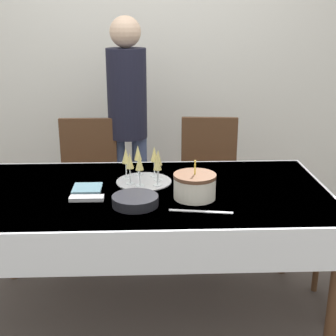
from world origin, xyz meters
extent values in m
plane|color=#564C47|center=(0.00, 0.00, 0.00)|extent=(12.00, 12.00, 0.00)
cube|color=silver|center=(0.00, 1.66, 1.35)|extent=(8.00, 0.05, 2.70)
cube|color=white|center=(0.00, 0.00, 0.74)|extent=(1.89, 0.97, 0.03)
cube|color=white|center=(0.00, 0.00, 0.65)|extent=(1.92, 1.00, 0.21)
cylinder|color=#51331E|center=(0.88, -0.42, 0.36)|extent=(0.06, 0.06, 0.73)
cylinder|color=#51331E|center=(-0.88, 0.42, 0.36)|extent=(0.06, 0.06, 0.73)
cylinder|color=#51331E|center=(0.88, 0.42, 0.36)|extent=(0.06, 0.06, 0.73)
cube|color=#51331E|center=(-0.42, 0.73, 0.43)|extent=(0.42, 0.42, 0.04)
cube|color=#51331E|center=(-0.42, 0.93, 0.70)|extent=(0.40, 0.04, 0.50)
cylinder|color=#51331E|center=(-0.25, 0.55, 0.20)|extent=(0.04, 0.04, 0.41)
cylinder|color=#51331E|center=(-0.61, 0.56, 0.20)|extent=(0.04, 0.04, 0.41)
cylinder|color=#51331E|center=(-0.24, 0.91, 0.20)|extent=(0.04, 0.04, 0.41)
cylinder|color=#51331E|center=(-0.60, 0.92, 0.20)|extent=(0.04, 0.04, 0.41)
cube|color=#51331E|center=(0.42, 0.73, 0.43)|extent=(0.46, 0.46, 0.04)
cube|color=#51331E|center=(0.44, 0.93, 0.70)|extent=(0.40, 0.07, 0.50)
cylinder|color=#51331E|center=(0.59, 0.54, 0.20)|extent=(0.04, 0.04, 0.41)
cylinder|color=#51331E|center=(0.23, 0.57, 0.20)|extent=(0.04, 0.04, 0.41)
cylinder|color=#51331E|center=(0.62, 0.90, 0.20)|extent=(0.04, 0.04, 0.41)
cylinder|color=#51331E|center=(0.26, 0.93, 0.20)|extent=(0.04, 0.04, 0.41)
cylinder|color=#51331E|center=(1.00, -0.16, 0.20)|extent=(0.04, 0.04, 0.41)
cylinder|color=#51331E|center=(1.03, 0.20, 0.20)|extent=(0.04, 0.04, 0.41)
cylinder|color=silver|center=(0.24, -0.12, 0.81)|extent=(0.21, 0.21, 0.11)
cylinder|color=brown|center=(0.24, -0.12, 0.88)|extent=(0.21, 0.21, 0.02)
cylinder|color=yellow|center=(0.24, -0.12, 0.91)|extent=(0.01, 0.01, 0.06)
sphere|color=#F9CC4C|center=(0.24, -0.12, 0.95)|extent=(0.01, 0.01, 0.01)
cylinder|color=silver|center=(-0.02, 0.13, 0.76)|extent=(0.31, 0.31, 0.01)
cylinder|color=silver|center=(0.06, 0.14, 0.77)|extent=(0.05, 0.05, 0.00)
cylinder|color=silver|center=(0.06, 0.14, 0.81)|extent=(0.01, 0.01, 0.08)
cone|color=#E0CC72|center=(0.06, 0.14, 0.90)|extent=(0.04, 0.04, 0.08)
cylinder|color=silver|center=(0.04, 0.20, 0.77)|extent=(0.05, 0.05, 0.00)
cylinder|color=silver|center=(0.04, 0.20, 0.81)|extent=(0.01, 0.01, 0.08)
cone|color=#E0CC72|center=(0.04, 0.20, 0.90)|extent=(0.04, 0.04, 0.08)
cylinder|color=silver|center=(-0.05, 0.24, 0.77)|extent=(0.05, 0.05, 0.00)
cylinder|color=silver|center=(-0.05, 0.24, 0.81)|extent=(0.01, 0.01, 0.08)
cone|color=#E0CC72|center=(-0.05, 0.24, 0.90)|extent=(0.04, 0.04, 0.08)
cylinder|color=silver|center=(-0.12, 0.18, 0.77)|extent=(0.05, 0.05, 0.00)
cylinder|color=silver|center=(-0.12, 0.18, 0.81)|extent=(0.01, 0.01, 0.08)
cone|color=#E0CC72|center=(-0.12, 0.18, 0.90)|extent=(0.04, 0.04, 0.08)
cylinder|color=silver|center=(-0.09, 0.08, 0.77)|extent=(0.05, 0.05, 0.00)
cylinder|color=silver|center=(-0.09, 0.08, 0.81)|extent=(0.01, 0.01, 0.08)
cone|color=#E0CC72|center=(-0.09, 0.08, 0.90)|extent=(0.04, 0.04, 0.08)
cylinder|color=silver|center=(-0.04, 0.05, 0.77)|extent=(0.05, 0.05, 0.00)
cylinder|color=silver|center=(-0.04, 0.05, 0.81)|extent=(0.01, 0.01, 0.08)
cone|color=#E0CC72|center=(-0.04, 0.05, 0.90)|extent=(0.04, 0.04, 0.08)
cylinder|color=silver|center=(0.05, 0.05, 0.77)|extent=(0.05, 0.05, 0.00)
cylinder|color=silver|center=(0.05, 0.05, 0.81)|extent=(0.01, 0.01, 0.08)
cone|color=#E0CC72|center=(0.05, 0.05, 0.90)|extent=(0.04, 0.04, 0.08)
cylinder|color=black|center=(-0.06, -0.21, 0.76)|extent=(0.23, 0.23, 0.01)
cylinder|color=black|center=(-0.06, -0.21, 0.77)|extent=(0.23, 0.23, 0.01)
cylinder|color=black|center=(-0.06, -0.21, 0.78)|extent=(0.23, 0.23, 0.01)
cylinder|color=black|center=(-0.06, -0.21, 0.78)|extent=(0.23, 0.23, 0.01)
cylinder|color=black|center=(-0.06, -0.21, 0.79)|extent=(0.23, 0.23, 0.01)
cylinder|color=black|center=(-0.06, -0.21, 0.80)|extent=(0.23, 0.23, 0.01)
cylinder|color=black|center=(-0.06, -0.21, 0.80)|extent=(0.23, 0.23, 0.01)
cube|color=silver|center=(0.25, -0.30, 0.76)|extent=(0.30, 0.07, 0.00)
cube|color=silver|center=(-0.30, -0.13, 0.77)|extent=(0.17, 0.06, 0.02)
cube|color=#8CC6E0|center=(-0.32, 0.03, 0.76)|extent=(0.15, 0.15, 0.01)
cylinder|color=#3F4C72|center=(-0.22, 1.00, 0.40)|extent=(0.11, 0.11, 0.79)
cylinder|color=#3F4C72|center=(-0.06, 1.00, 0.40)|extent=(0.11, 0.11, 0.79)
cylinder|color=black|center=(-0.14, 1.00, 1.11)|extent=(0.28, 0.28, 0.63)
sphere|color=#D8B293|center=(-0.14, 1.00, 1.53)|extent=(0.21, 0.21, 0.21)
camera|label=1|loc=(0.02, -2.31, 1.63)|focal=50.00mm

